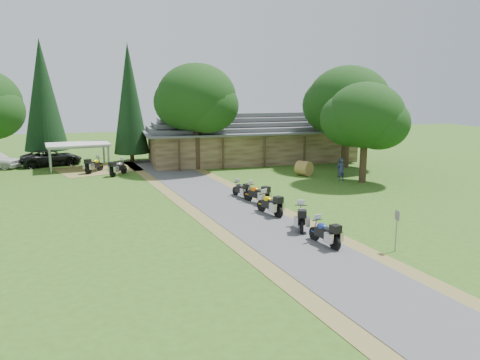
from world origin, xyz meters
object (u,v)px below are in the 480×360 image
object	(u,v)px
carport	(79,156)
motorcycle_carport_a	(94,164)
car_dark_suv	(51,154)
motorcycle_row_a	(325,231)
motorcycle_row_e	(241,189)
motorcycle_row_b	(301,216)
motorcycle_row_c	(270,203)
motorcycle_row_d	(257,193)
lodge	(251,136)
motorcycle_carport_b	(118,167)
hay_bale	(304,168)

from	to	relation	value
carport	motorcycle_carport_a	world-z (taller)	carport
car_dark_suv	motorcycle_row_a	xyz separation A→B (m)	(14.89, -28.15, -0.46)
motorcycle_row_e	motorcycle_row_a	bearing A→B (deg)	168.76
motorcycle_row_b	motorcycle_row_c	world-z (taller)	same
motorcycle_carport_a	motorcycle_row_d	bearing A→B (deg)	-109.38
motorcycle_row_a	motorcycle_carport_a	bearing A→B (deg)	13.05
motorcycle_row_b	motorcycle_row_c	distance (m)	3.21
car_dark_suv	motorcycle_row_b	bearing A→B (deg)	-164.99
car_dark_suv	motorcycle_row_d	bearing A→B (deg)	-158.96
car_dark_suv	lodge	bearing A→B (deg)	-111.27
motorcycle_row_b	motorcycle_row_e	distance (m)	7.92
motorcycle_carport_b	hay_bale	size ratio (longest dim) A/B	1.68
lodge	hay_bale	xyz separation A→B (m)	(1.89, -9.29, -1.83)
motorcycle_row_d	motorcycle_row_e	world-z (taller)	motorcycle_row_d
car_dark_suv	motorcycle_row_a	distance (m)	31.85
motorcycle_row_d	hay_bale	bearing A→B (deg)	-67.40
car_dark_suv	motorcycle_row_c	size ratio (longest dim) A/B	2.87
motorcycle_row_e	hay_bale	xyz separation A→B (m)	(7.38, 6.28, 0.02)
motorcycle_carport_a	motorcycle_carport_b	world-z (taller)	motorcycle_carport_a
motorcycle_row_c	motorcycle_row_d	world-z (taller)	motorcycle_row_c
motorcycle_row_a	motorcycle_carport_a	xyz separation A→B (m)	(-10.91, 23.26, 0.05)
motorcycle_row_d	hay_bale	xyz separation A→B (m)	(6.85, 8.17, -0.08)
motorcycle_row_d	motorcycle_row_a	bearing A→B (deg)	156.37
motorcycle_row_c	motorcycle_row_d	xyz separation A→B (m)	(0.12, 2.82, -0.01)
carport	car_dark_suv	world-z (taller)	carport
motorcycle_row_c	motorcycle_row_e	bearing A→B (deg)	-12.71
lodge	hay_bale	distance (m)	9.66
motorcycle_row_b	motorcycle_row_d	size ratio (longest dim) A/B	1.01
motorcycle_row_c	hay_bale	world-z (taller)	motorcycle_row_c
motorcycle_row_d	motorcycle_carport_a	bearing A→B (deg)	7.89
lodge	motorcycle_row_c	bearing A→B (deg)	-104.04
motorcycle_row_b	hay_bale	world-z (taller)	motorcycle_row_b
motorcycle_row_b	motorcycle_row_c	xyz separation A→B (m)	(-0.65, 3.14, 0.00)
carport	motorcycle_row_b	distance (m)	25.89
motorcycle_row_d	carport	bearing A→B (deg)	7.41
motorcycle_row_c	hay_bale	bearing A→B (deg)	-50.07
lodge	motorcycle_row_b	xyz separation A→B (m)	(-4.42, -23.42, -1.74)
motorcycle_row_b	car_dark_suv	bearing A→B (deg)	50.67
hay_bale	car_dark_suv	bearing A→B (deg)	151.85
motorcycle_row_d	hay_bale	world-z (taller)	motorcycle_row_d
motorcycle_carport_b	lodge	bearing A→B (deg)	-33.88
car_dark_suv	motorcycle_row_a	size ratio (longest dim) A/B	2.99
motorcycle_row_a	motorcycle_row_b	world-z (taller)	motorcycle_row_b
motorcycle_row_b	motorcycle_row_e	world-z (taller)	motorcycle_row_b
motorcycle_row_a	motorcycle_row_e	world-z (taller)	motorcycle_row_a
motorcycle_row_c	motorcycle_carport_a	world-z (taller)	motorcycle_carport_a
lodge	motorcycle_row_d	bearing A→B (deg)	-105.84
carport	motorcycle_row_d	size ratio (longest dim) A/B	2.67
motorcycle_row_c	hay_bale	xyz separation A→B (m)	(6.97, 10.99, -0.09)
motorcycle_row_a	motorcycle_row_b	bearing A→B (deg)	-11.22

